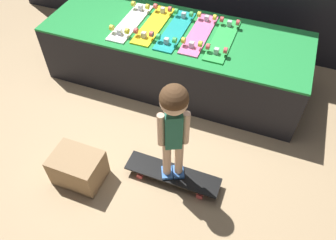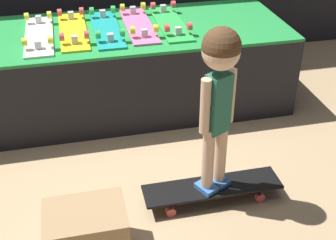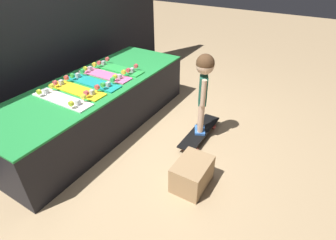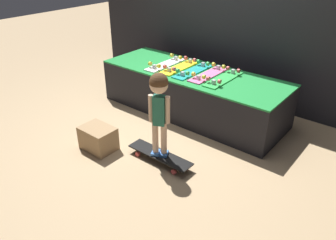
{
  "view_description": "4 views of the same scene",
  "coord_description": "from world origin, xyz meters",
  "px_view_note": "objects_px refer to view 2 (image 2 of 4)",
  "views": [
    {
      "loc": [
        0.88,
        -1.98,
        2.28
      ],
      "look_at": [
        0.24,
        -0.3,
        0.29
      ],
      "focal_mm": 35.0,
      "sensor_mm": 36.0,
      "label": 1
    },
    {
      "loc": [
        -0.26,
        -2.52,
        1.75
      ],
      "look_at": [
        0.26,
        -0.21,
        0.27
      ],
      "focal_mm": 50.0,
      "sensor_mm": 36.0,
      "label": 2
    },
    {
      "loc": [
        -1.87,
        -1.58,
        1.86
      ],
      "look_at": [
        0.18,
        -0.36,
        0.28
      ],
      "focal_mm": 28.0,
      "sensor_mm": 36.0,
      "label": 3
    },
    {
      "loc": [
        2.29,
        -2.82,
        2.07
      ],
      "look_at": [
        0.23,
        -0.29,
        0.29
      ],
      "focal_mm": 35.0,
      "sensor_mm": 36.0,
      "label": 4
    }
  ],
  "objects_px": {
    "skateboard_on_floor": "(212,188)",
    "storage_box": "(87,233)",
    "skateboard_teal_on_rack": "(107,28)",
    "skateboard_yellow_on_rack": "(73,30)",
    "skateboard_white_on_rack": "(39,34)",
    "child": "(219,82)",
    "skateboard_green_on_rack": "(170,22)",
    "skateboard_pink_on_rack": "(138,24)"
  },
  "relations": [
    {
      "from": "skateboard_teal_on_rack",
      "to": "child",
      "type": "xyz_separation_m",
      "value": [
        0.41,
        -1.16,
        0.13
      ]
    },
    {
      "from": "skateboard_teal_on_rack",
      "to": "storage_box",
      "type": "distance_m",
      "value": 1.51
    },
    {
      "from": "skateboard_white_on_rack",
      "to": "storage_box",
      "type": "relative_size",
      "value": 1.83
    },
    {
      "from": "skateboard_white_on_rack",
      "to": "skateboard_teal_on_rack",
      "type": "bearing_deg",
      "value": 2.49
    },
    {
      "from": "skateboard_yellow_on_rack",
      "to": "storage_box",
      "type": "height_order",
      "value": "skateboard_yellow_on_rack"
    },
    {
      "from": "skateboard_green_on_rack",
      "to": "storage_box",
      "type": "height_order",
      "value": "skateboard_green_on_rack"
    },
    {
      "from": "skateboard_yellow_on_rack",
      "to": "storage_box",
      "type": "relative_size",
      "value": 1.83
    },
    {
      "from": "skateboard_white_on_rack",
      "to": "skateboard_pink_on_rack",
      "type": "bearing_deg",
      "value": 3.86
    },
    {
      "from": "skateboard_on_floor",
      "to": "storage_box",
      "type": "bearing_deg",
      "value": -160.62
    },
    {
      "from": "skateboard_white_on_rack",
      "to": "skateboard_pink_on_rack",
      "type": "xyz_separation_m",
      "value": [
        0.67,
        0.05,
        0.0
      ]
    },
    {
      "from": "child",
      "to": "storage_box",
      "type": "distance_m",
      "value": 0.95
    },
    {
      "from": "skateboard_green_on_rack",
      "to": "skateboard_on_floor",
      "type": "relative_size",
      "value": 0.91
    },
    {
      "from": "skateboard_yellow_on_rack",
      "to": "skateboard_white_on_rack",
      "type": "bearing_deg",
      "value": -171.29
    },
    {
      "from": "skateboard_white_on_rack",
      "to": "skateboard_teal_on_rack",
      "type": "xyz_separation_m",
      "value": [
        0.45,
        0.02,
        0.0
      ]
    },
    {
      "from": "skateboard_pink_on_rack",
      "to": "child",
      "type": "distance_m",
      "value": 1.21
    },
    {
      "from": "skateboard_pink_on_rack",
      "to": "storage_box",
      "type": "relative_size",
      "value": 1.83
    },
    {
      "from": "skateboard_white_on_rack",
      "to": "skateboard_pink_on_rack",
      "type": "height_order",
      "value": "same"
    },
    {
      "from": "skateboard_white_on_rack",
      "to": "child",
      "type": "bearing_deg",
      "value": -53.07
    },
    {
      "from": "skateboard_on_floor",
      "to": "skateboard_green_on_rack",
      "type": "bearing_deg",
      "value": 88.27
    },
    {
      "from": "skateboard_pink_on_rack",
      "to": "storage_box",
      "type": "distance_m",
      "value": 1.59
    },
    {
      "from": "skateboard_teal_on_rack",
      "to": "skateboard_yellow_on_rack",
      "type": "bearing_deg",
      "value": 176.2
    },
    {
      "from": "skateboard_white_on_rack",
      "to": "storage_box",
      "type": "bearing_deg",
      "value": -83.39
    },
    {
      "from": "skateboard_pink_on_rack",
      "to": "skateboard_green_on_rack",
      "type": "bearing_deg",
      "value": -2.91
    },
    {
      "from": "skateboard_yellow_on_rack",
      "to": "child",
      "type": "relative_size",
      "value": 0.76
    },
    {
      "from": "skateboard_green_on_rack",
      "to": "child",
      "type": "xyz_separation_m",
      "value": [
        -0.04,
        -1.17,
        0.13
      ]
    },
    {
      "from": "skateboard_white_on_rack",
      "to": "skateboard_green_on_rack",
      "type": "distance_m",
      "value": 0.89
    },
    {
      "from": "skateboard_white_on_rack",
      "to": "skateboard_on_floor",
      "type": "distance_m",
      "value": 1.52
    },
    {
      "from": "skateboard_pink_on_rack",
      "to": "skateboard_teal_on_rack",
      "type": "bearing_deg",
      "value": -173.41
    },
    {
      "from": "skateboard_on_floor",
      "to": "child",
      "type": "relative_size",
      "value": 0.84
    },
    {
      "from": "skateboard_green_on_rack",
      "to": "storage_box",
      "type": "bearing_deg",
      "value": -117.29
    },
    {
      "from": "skateboard_white_on_rack",
      "to": "skateboard_yellow_on_rack",
      "type": "relative_size",
      "value": 1.0
    },
    {
      "from": "storage_box",
      "to": "skateboard_teal_on_rack",
      "type": "bearing_deg",
      "value": 78.5
    },
    {
      "from": "skateboard_on_floor",
      "to": "storage_box",
      "type": "relative_size",
      "value": 2.0
    },
    {
      "from": "skateboard_pink_on_rack",
      "to": "storage_box",
      "type": "bearing_deg",
      "value": -109.58
    },
    {
      "from": "skateboard_yellow_on_rack",
      "to": "child",
      "type": "height_order",
      "value": "child"
    },
    {
      "from": "skateboard_white_on_rack",
      "to": "skateboard_on_floor",
      "type": "xyz_separation_m",
      "value": [
        0.86,
        -1.14,
        -0.53
      ]
    },
    {
      "from": "skateboard_green_on_rack",
      "to": "skateboard_on_floor",
      "type": "distance_m",
      "value": 1.29
    },
    {
      "from": "skateboard_yellow_on_rack",
      "to": "skateboard_on_floor",
      "type": "distance_m",
      "value": 1.44
    },
    {
      "from": "skateboard_teal_on_rack",
      "to": "storage_box",
      "type": "relative_size",
      "value": 1.83
    },
    {
      "from": "skateboard_yellow_on_rack",
      "to": "skateboard_pink_on_rack",
      "type": "xyz_separation_m",
      "value": [
        0.45,
        0.01,
        0.0
      ]
    },
    {
      "from": "skateboard_yellow_on_rack",
      "to": "skateboard_teal_on_rack",
      "type": "distance_m",
      "value": 0.22
    },
    {
      "from": "storage_box",
      "to": "child",
      "type": "bearing_deg",
      "value": 19.38
    }
  ]
}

